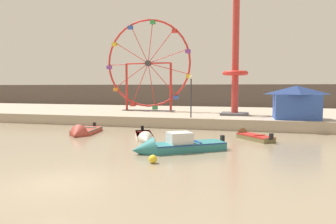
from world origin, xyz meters
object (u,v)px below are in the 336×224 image
(motorboat_teal_painted, at_px, (172,146))
(motorboat_faded_red, at_px, (83,132))
(motorboat_white_red_stripe, at_px, (145,137))
(ferris_wheel_red_frame, at_px, (148,65))
(drop_tower_red_tower, at_px, (235,60))
(promenade_lamp_near, at_px, (191,90))
(mooring_buoy_orange, at_px, (153,159))
(carnival_booth_blue_tent, at_px, (296,102))
(motorboat_olive_wood, at_px, (249,136))

(motorboat_teal_painted, height_order, motorboat_faded_red, motorboat_teal_painted)
(motorboat_teal_painted, relative_size, motorboat_white_red_stripe, 1.22)
(motorboat_faded_red, height_order, ferris_wheel_red_frame, ferris_wheel_red_frame)
(drop_tower_red_tower, height_order, promenade_lamp_near, drop_tower_red_tower)
(drop_tower_red_tower, distance_m, mooring_buoy_orange, 19.88)
(ferris_wheel_red_frame, bearing_deg, carnival_booth_blue_tent, -20.41)
(motorboat_olive_wood, xyz_separation_m, mooring_buoy_orange, (-4.60, -9.41, 0.01))
(motorboat_faded_red, relative_size, ferris_wheel_red_frame, 0.42)
(motorboat_white_red_stripe, xyz_separation_m, mooring_buoy_orange, (2.97, -6.99, 0.02))
(motorboat_teal_painted, bearing_deg, carnival_booth_blue_tent, -158.71)
(mooring_buoy_orange, bearing_deg, motorboat_white_red_stripe, 113.01)
(ferris_wheel_red_frame, xyz_separation_m, mooring_buoy_orange, (7.79, -21.75, -6.40))
(motorboat_olive_wood, distance_m, motorboat_white_red_stripe, 7.94)
(motorboat_teal_painted, distance_m, ferris_wheel_red_frame, 21.33)
(motorboat_olive_wood, height_order, motorboat_white_red_stripe, motorboat_white_red_stripe)
(motorboat_faded_red, distance_m, promenade_lamp_near, 10.78)
(motorboat_white_red_stripe, bearing_deg, drop_tower_red_tower, 129.26)
(ferris_wheel_red_frame, relative_size, drop_tower_red_tower, 0.76)
(motorboat_white_red_stripe, bearing_deg, motorboat_faded_red, -121.98)
(motorboat_olive_wood, bearing_deg, carnival_booth_blue_tent, -73.91)
(drop_tower_red_tower, distance_m, carnival_booth_blue_tent, 7.63)
(motorboat_faded_red, height_order, carnival_booth_blue_tent, carnival_booth_blue_tent)
(motorboat_faded_red, height_order, mooring_buoy_orange, motorboat_faded_red)
(mooring_buoy_orange, bearing_deg, drop_tower_red_tower, 81.16)
(mooring_buoy_orange, bearing_deg, ferris_wheel_red_frame, 109.71)
(motorboat_olive_wood, bearing_deg, ferris_wheel_red_frame, 3.75)
(drop_tower_red_tower, bearing_deg, motorboat_white_red_stripe, -116.87)
(ferris_wheel_red_frame, xyz_separation_m, drop_tower_red_tower, (10.68, -3.20, 0.15))
(motorboat_teal_painted, bearing_deg, mooring_buoy_orange, 49.88)
(motorboat_white_red_stripe, bearing_deg, motorboat_teal_painted, 15.10)
(motorboat_white_red_stripe, bearing_deg, carnival_booth_blue_tent, 102.99)
(drop_tower_red_tower, height_order, mooring_buoy_orange, drop_tower_red_tower)
(mooring_buoy_orange, bearing_deg, carnival_booth_blue_tent, 61.26)
(motorboat_olive_wood, xyz_separation_m, drop_tower_red_tower, (-1.71, 9.13, 6.56))
(motorboat_faded_red, distance_m, mooring_buoy_orange, 11.70)
(motorboat_olive_wood, xyz_separation_m, motorboat_white_red_stripe, (-7.57, -2.42, -0.01))
(drop_tower_red_tower, relative_size, carnival_booth_blue_tent, 3.38)
(carnival_booth_blue_tent, bearing_deg, motorboat_olive_wood, -124.73)
(drop_tower_red_tower, bearing_deg, ferris_wheel_red_frame, 163.29)
(motorboat_olive_wood, bearing_deg, mooring_buoy_orange, 112.59)
(motorboat_olive_wood, xyz_separation_m, ferris_wheel_red_frame, (-12.39, 12.34, 6.41))
(motorboat_teal_painted, xyz_separation_m, motorboat_white_red_stripe, (-3.22, 3.98, -0.16))
(promenade_lamp_near, distance_m, mooring_buoy_orange, 14.90)
(motorboat_olive_wood, bearing_deg, promenade_lamp_near, 6.26)
(carnival_booth_blue_tent, bearing_deg, promenade_lamp_near, -175.13)
(motorboat_teal_painted, xyz_separation_m, mooring_buoy_orange, (-0.25, -3.01, -0.14))
(drop_tower_red_tower, relative_size, promenade_lamp_near, 3.67)
(promenade_lamp_near, bearing_deg, motorboat_olive_wood, -42.38)
(motorboat_white_red_stripe, distance_m, carnival_booth_blue_tent, 14.64)
(promenade_lamp_near, bearing_deg, mooring_buoy_orange, -86.23)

